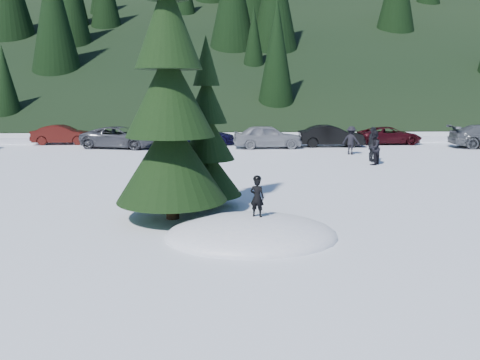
{
  "coord_description": "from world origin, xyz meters",
  "views": [
    {
      "loc": [
        -0.82,
        -11.58,
        3.68
      ],
      "look_at": [
        -0.21,
        1.99,
        1.1
      ],
      "focal_mm": 35.0,
      "sensor_mm": 36.0,
      "label": 1
    }
  ],
  "objects_px": {
    "adult_2": "(351,140)",
    "car_1": "(63,135)",
    "car_3": "(205,135)",
    "adult_0": "(374,148)",
    "car_5": "(331,136)",
    "adult_1": "(373,144)",
    "car_6": "(389,135)",
    "spruce_short": "(207,142)",
    "child_skier": "(257,197)",
    "car_4": "(268,136)",
    "car_2": "(121,137)",
    "spruce_tall": "(170,104)"
  },
  "relations": [
    {
      "from": "adult_1",
      "to": "car_1",
      "type": "relative_size",
      "value": 0.45
    },
    {
      "from": "spruce_short",
      "to": "adult_1",
      "type": "distance_m",
      "value": 12.79
    },
    {
      "from": "adult_1",
      "to": "car_5",
      "type": "height_order",
      "value": "adult_1"
    },
    {
      "from": "adult_0",
      "to": "car_4",
      "type": "bearing_deg",
      "value": -108.64
    },
    {
      "from": "adult_2",
      "to": "car_6",
      "type": "relative_size",
      "value": 0.38
    },
    {
      "from": "adult_0",
      "to": "adult_1",
      "type": "height_order",
      "value": "adult_1"
    },
    {
      "from": "child_skier",
      "to": "adult_1",
      "type": "height_order",
      "value": "adult_1"
    },
    {
      "from": "car_4",
      "to": "adult_0",
      "type": "bearing_deg",
      "value": -149.71
    },
    {
      "from": "car_4",
      "to": "car_6",
      "type": "height_order",
      "value": "car_4"
    },
    {
      "from": "spruce_tall",
      "to": "car_6",
      "type": "distance_m",
      "value": 23.55
    },
    {
      "from": "adult_1",
      "to": "car_1",
      "type": "height_order",
      "value": "adult_1"
    },
    {
      "from": "child_skier",
      "to": "car_4",
      "type": "height_order",
      "value": "car_4"
    },
    {
      "from": "spruce_short",
      "to": "car_2",
      "type": "bearing_deg",
      "value": 110.59
    },
    {
      "from": "spruce_tall",
      "to": "adult_2",
      "type": "distance_m",
      "value": 16.75
    },
    {
      "from": "car_4",
      "to": "car_5",
      "type": "relative_size",
      "value": 1.03
    },
    {
      "from": "spruce_short",
      "to": "car_5",
      "type": "xyz_separation_m",
      "value": [
        7.92,
        16.43,
        -1.38
      ]
    },
    {
      "from": "adult_1",
      "to": "car_1",
      "type": "bearing_deg",
      "value": 62.7
    },
    {
      "from": "car_5",
      "to": "adult_0",
      "type": "bearing_deg",
      "value": -176.18
    },
    {
      "from": "spruce_short",
      "to": "car_5",
      "type": "distance_m",
      "value": 18.29
    },
    {
      "from": "adult_2",
      "to": "car_1",
      "type": "xyz_separation_m",
      "value": [
        -18.8,
        6.27,
        -0.16
      ]
    },
    {
      "from": "child_skier",
      "to": "car_4",
      "type": "distance_m",
      "value": 18.94
    },
    {
      "from": "car_3",
      "to": "car_5",
      "type": "bearing_deg",
      "value": -92.22
    },
    {
      "from": "adult_2",
      "to": "car_6",
      "type": "xyz_separation_m",
      "value": [
        4.26,
        5.36,
        -0.22
      ]
    },
    {
      "from": "adult_2",
      "to": "adult_0",
      "type": "bearing_deg",
      "value": 125.55
    },
    {
      "from": "child_skier",
      "to": "car_1",
      "type": "height_order",
      "value": "child_skier"
    },
    {
      "from": "spruce_tall",
      "to": "car_6",
      "type": "height_order",
      "value": "spruce_tall"
    },
    {
      "from": "adult_1",
      "to": "car_2",
      "type": "height_order",
      "value": "adult_1"
    },
    {
      "from": "spruce_short",
      "to": "car_3",
      "type": "relative_size",
      "value": 1.23
    },
    {
      "from": "spruce_short",
      "to": "car_2",
      "type": "relative_size",
      "value": 1.06
    },
    {
      "from": "car_5",
      "to": "car_6",
      "type": "relative_size",
      "value": 0.99
    },
    {
      "from": "spruce_tall",
      "to": "car_5",
      "type": "relative_size",
      "value": 1.97
    },
    {
      "from": "adult_2",
      "to": "car_5",
      "type": "relative_size",
      "value": 0.38
    },
    {
      "from": "car_3",
      "to": "child_skier",
      "type": "bearing_deg",
      "value": -164.83
    },
    {
      "from": "adult_1",
      "to": "adult_0",
      "type": "bearing_deg",
      "value": 162.9
    },
    {
      "from": "adult_1",
      "to": "car_1",
      "type": "distance_m",
      "value": 21.22
    },
    {
      "from": "spruce_short",
      "to": "adult_2",
      "type": "distance_m",
      "value": 14.9
    },
    {
      "from": "car_3",
      "to": "car_6",
      "type": "xyz_separation_m",
      "value": [
        13.06,
        -0.49,
        -0.02
      ]
    },
    {
      "from": "spruce_short",
      "to": "car_4",
      "type": "xyz_separation_m",
      "value": [
        3.56,
        15.76,
        -1.33
      ]
    },
    {
      "from": "adult_2",
      "to": "car_3",
      "type": "xyz_separation_m",
      "value": [
        -8.8,
        5.85,
        -0.2
      ]
    },
    {
      "from": "spruce_short",
      "to": "adult_2",
      "type": "bearing_deg",
      "value": 56.65
    },
    {
      "from": "car_2",
      "to": "car_3",
      "type": "distance_m",
      "value": 5.82
    },
    {
      "from": "child_skier",
      "to": "car_4",
      "type": "xyz_separation_m",
      "value": [
        2.21,
        18.81,
        -0.22
      ]
    },
    {
      "from": "adult_1",
      "to": "car_3",
      "type": "bearing_deg",
      "value": 44.5
    },
    {
      "from": "spruce_tall",
      "to": "adult_0",
      "type": "xyz_separation_m",
      "value": [
        9.19,
        9.82,
        -2.45
      ]
    },
    {
      "from": "adult_0",
      "to": "car_1",
      "type": "relative_size",
      "value": 0.42
    },
    {
      "from": "adult_0",
      "to": "adult_1",
      "type": "xyz_separation_m",
      "value": [
        0.3,
        1.08,
        0.06
      ]
    },
    {
      "from": "adult_0",
      "to": "car_5",
      "type": "bearing_deg",
      "value": -138.89
    },
    {
      "from": "spruce_tall",
      "to": "car_2",
      "type": "bearing_deg",
      "value": 106.13
    },
    {
      "from": "child_skier",
      "to": "adult_0",
      "type": "bearing_deg",
      "value": -98.9
    },
    {
      "from": "adult_1",
      "to": "car_6",
      "type": "height_order",
      "value": "adult_1"
    }
  ]
}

